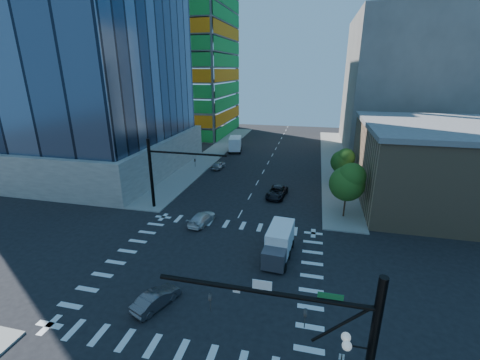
# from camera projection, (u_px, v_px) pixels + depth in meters

# --- Properties ---
(ground) EXTENTS (160.00, 160.00, 0.00)m
(ground) POSITION_uv_depth(u_px,v_px,m) (210.00, 269.00, 29.07)
(ground) COLOR black
(ground) RESTS_ON ground
(road_markings) EXTENTS (20.00, 20.00, 0.01)m
(road_markings) POSITION_uv_depth(u_px,v_px,m) (210.00, 269.00, 29.07)
(road_markings) COLOR silver
(road_markings) RESTS_ON ground
(sidewalk_ne) EXTENTS (5.00, 60.00, 0.15)m
(sidewalk_ne) POSITION_uv_depth(u_px,v_px,m) (334.00, 161.00, 63.16)
(sidewalk_ne) COLOR gray
(sidewalk_ne) RESTS_ON ground
(sidewalk_nw) EXTENTS (5.00, 60.00, 0.15)m
(sidewalk_nw) POSITION_uv_depth(u_px,v_px,m) (213.00, 154.00, 68.54)
(sidewalk_nw) COLOR gray
(sidewalk_nw) RESTS_ON ground
(construction_building) EXTENTS (25.16, 34.50, 70.60)m
(construction_building) POSITION_uv_depth(u_px,v_px,m) (182.00, 39.00, 83.90)
(construction_building) COLOR slate
(construction_building) RESTS_ON ground
(commercial_building) EXTENTS (20.50, 22.50, 10.60)m
(commercial_building) POSITION_uv_depth(u_px,v_px,m) (442.00, 164.00, 42.20)
(commercial_building) COLOR #8F7253
(commercial_building) RESTS_ON ground
(bg_building_ne) EXTENTS (24.00, 30.00, 28.00)m
(bg_building_ne) POSITION_uv_depth(u_px,v_px,m) (407.00, 85.00, 69.29)
(bg_building_ne) COLOR #67615C
(bg_building_ne) RESTS_ON ground
(signal_mast_se) EXTENTS (10.51, 2.48, 9.00)m
(signal_mast_se) POSITION_uv_depth(u_px,v_px,m) (350.00, 351.00, 14.57)
(signal_mast_se) COLOR black
(signal_mast_se) RESTS_ON sidewalk_se
(signal_mast_nw) EXTENTS (10.20, 0.40, 9.00)m
(signal_mast_nw) POSITION_uv_depth(u_px,v_px,m) (161.00, 168.00, 40.01)
(signal_mast_nw) COLOR black
(signal_mast_nw) RESTS_ON sidewalk_nw
(tree_south) EXTENTS (4.16, 4.16, 6.82)m
(tree_south) POSITION_uv_depth(u_px,v_px,m) (349.00, 181.00, 37.61)
(tree_south) COLOR #382316
(tree_south) RESTS_ON sidewalk_ne
(tree_north) EXTENTS (3.54, 3.52, 5.78)m
(tree_north) POSITION_uv_depth(u_px,v_px,m) (343.00, 161.00, 48.82)
(tree_north) COLOR #382316
(tree_north) RESTS_ON sidewalk_ne
(car_nb_far) EXTENTS (2.95, 5.35, 1.42)m
(car_nb_far) POSITION_uv_depth(u_px,v_px,m) (277.00, 192.00, 45.31)
(car_nb_far) COLOR black
(car_nb_far) RESTS_ON ground
(car_sb_near) EXTENTS (2.52, 4.74, 1.31)m
(car_sb_near) POSITION_uv_depth(u_px,v_px,m) (202.00, 218.00, 37.49)
(car_sb_near) COLOR white
(car_sb_near) RESTS_ON ground
(car_sb_mid) EXTENTS (1.83, 4.09, 1.37)m
(car_sb_mid) POSITION_uv_depth(u_px,v_px,m) (219.00, 165.00, 58.32)
(car_sb_mid) COLOR #A7AAAF
(car_sb_mid) RESTS_ON ground
(car_sb_cross) EXTENTS (2.78, 4.21, 1.31)m
(car_sb_cross) POSITION_uv_depth(u_px,v_px,m) (156.00, 299.00, 24.32)
(car_sb_cross) COLOR #48474C
(car_sb_cross) RESTS_ON ground
(box_truck_near) EXTENTS (2.70, 5.59, 2.85)m
(box_truck_near) POSITION_uv_depth(u_px,v_px,m) (278.00, 246.00, 30.43)
(box_truck_near) COLOR black
(box_truck_near) RESTS_ON ground
(box_truck_far) EXTENTS (3.72, 6.60, 3.26)m
(box_truck_far) POSITION_uv_depth(u_px,v_px,m) (235.00, 144.00, 70.72)
(box_truck_far) COLOR black
(box_truck_far) RESTS_ON ground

